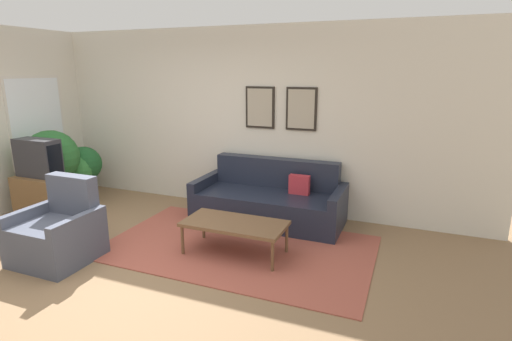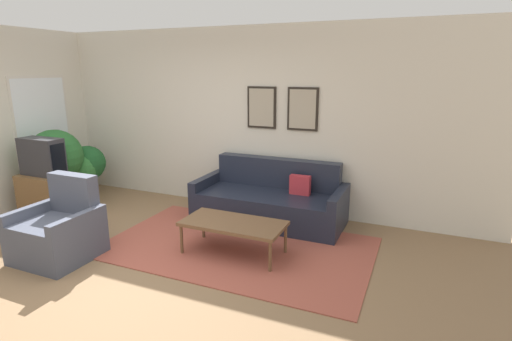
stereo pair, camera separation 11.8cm
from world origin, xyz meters
name	(u,v)px [view 2 (the right image)]	position (x,y,z in m)	size (l,w,h in m)	color
ground_plane	(111,274)	(0.00, 0.00, 0.00)	(16.00, 16.00, 0.00)	#846647
area_rug	(237,247)	(0.94, 1.10, 0.01)	(3.16, 1.88, 0.01)	#9E4C3D
wall_back	(223,119)	(0.01, 2.55, 1.35)	(8.00, 0.09, 2.70)	beige
couch	(271,201)	(0.99, 2.09, 0.29)	(2.07, 0.90, 0.84)	#1E2333
coffee_table	(233,224)	(0.97, 0.94, 0.36)	(1.18, 0.57, 0.39)	brown
tv_stand	(47,195)	(-2.12, 1.03, 0.30)	(0.73, 0.47, 0.60)	brown
tv	(42,157)	(-2.12, 1.03, 0.87)	(0.65, 0.28, 0.54)	#2D2D33
armchair	(59,232)	(-0.81, 0.09, 0.30)	(0.80, 0.76, 0.92)	#474C5B
potted_plant_tall	(56,157)	(-2.29, 1.39, 0.78)	(0.81, 0.81, 1.20)	slate
potted_plant_by_window	(88,164)	(-2.22, 1.93, 0.56)	(0.57, 0.57, 0.86)	beige
potted_plant_small	(83,168)	(-2.23, 1.82, 0.51)	(0.53, 0.53, 0.80)	#935638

